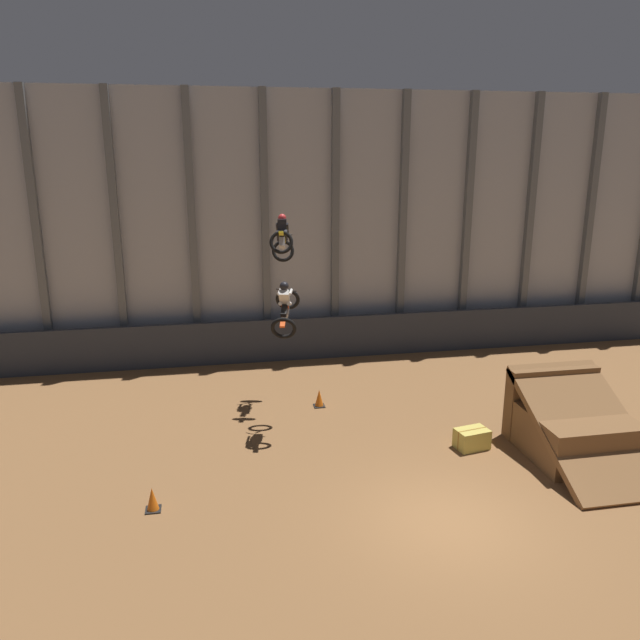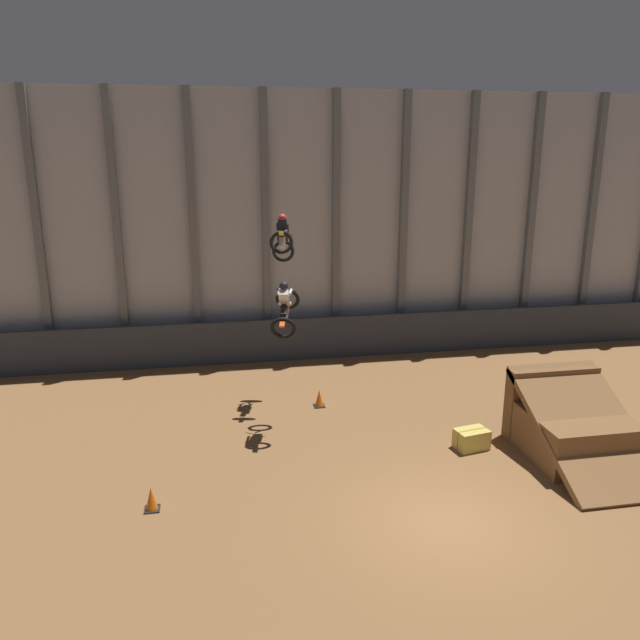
{
  "view_description": "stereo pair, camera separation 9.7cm",
  "coord_description": "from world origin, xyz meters",
  "px_view_note": "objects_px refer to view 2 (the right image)",
  "views": [
    {
      "loc": [
        -5.13,
        -11.65,
        8.18
      ],
      "look_at": [
        -1.67,
        6.8,
        2.99
      ],
      "focal_mm": 35.0,
      "sensor_mm": 36.0,
      "label": 1
    },
    {
      "loc": [
        -5.03,
        -11.66,
        8.18
      ],
      "look_at": [
        -1.67,
        6.8,
        2.99
      ],
      "focal_mm": 35.0,
      "sensor_mm": 36.0,
      "label": 2
    }
  ],
  "objects_px": {
    "hay_bale_trackside": "(472,439)",
    "rider_bike_left_air": "(285,307)",
    "traffic_cone_arena_edge": "(319,398)",
    "rider_bike_right_air": "(282,240)",
    "traffic_cone_near_ramp": "(151,499)",
    "dirt_ramp": "(570,426)"
  },
  "relations": [
    {
      "from": "rider_bike_left_air",
      "to": "rider_bike_right_air",
      "type": "height_order",
      "value": "rider_bike_right_air"
    },
    {
      "from": "rider_bike_left_air",
      "to": "hay_bale_trackside",
      "type": "distance_m",
      "value": 6.47
    },
    {
      "from": "rider_bike_left_air",
      "to": "rider_bike_right_air",
      "type": "relative_size",
      "value": 1.08
    },
    {
      "from": "traffic_cone_near_ramp",
      "to": "hay_bale_trackside",
      "type": "relative_size",
      "value": 0.58
    },
    {
      "from": "rider_bike_right_air",
      "to": "hay_bale_trackside",
      "type": "distance_m",
      "value": 8.38
    },
    {
      "from": "hay_bale_trackside",
      "to": "rider_bike_left_air",
      "type": "bearing_deg",
      "value": 155.15
    },
    {
      "from": "rider_bike_right_air",
      "to": "hay_bale_trackside",
      "type": "relative_size",
      "value": 1.78
    },
    {
      "from": "dirt_ramp",
      "to": "rider_bike_left_air",
      "type": "distance_m",
      "value": 8.61
    },
    {
      "from": "dirt_ramp",
      "to": "rider_bike_right_air",
      "type": "bearing_deg",
      "value": 143.49
    },
    {
      "from": "dirt_ramp",
      "to": "rider_bike_left_air",
      "type": "bearing_deg",
      "value": 158.58
    },
    {
      "from": "rider_bike_left_air",
      "to": "hay_bale_trackside",
      "type": "xyz_separation_m",
      "value": [
        4.94,
        -2.29,
        -3.48
      ]
    },
    {
      "from": "traffic_cone_arena_edge",
      "to": "rider_bike_right_air",
      "type": "bearing_deg",
      "value": 134.01
    },
    {
      "from": "rider_bike_left_air",
      "to": "traffic_cone_near_ramp",
      "type": "height_order",
      "value": "rider_bike_left_air"
    },
    {
      "from": "hay_bale_trackside",
      "to": "traffic_cone_arena_edge",
      "type": "bearing_deg",
      "value": 135.09
    },
    {
      "from": "traffic_cone_near_ramp",
      "to": "traffic_cone_arena_edge",
      "type": "height_order",
      "value": "same"
    },
    {
      "from": "rider_bike_right_air",
      "to": "traffic_cone_arena_edge",
      "type": "height_order",
      "value": "rider_bike_right_air"
    },
    {
      "from": "rider_bike_right_air",
      "to": "traffic_cone_arena_edge",
      "type": "xyz_separation_m",
      "value": [
        1.0,
        -1.04,
        -5.09
      ]
    },
    {
      "from": "traffic_cone_near_ramp",
      "to": "traffic_cone_arena_edge",
      "type": "xyz_separation_m",
      "value": [
        4.94,
        5.27,
        0.0
      ]
    },
    {
      "from": "traffic_cone_arena_edge",
      "to": "traffic_cone_near_ramp",
      "type": "bearing_deg",
      "value": -133.14
    },
    {
      "from": "rider_bike_right_air",
      "to": "hay_bale_trackside",
      "type": "bearing_deg",
      "value": -35.78
    },
    {
      "from": "dirt_ramp",
      "to": "hay_bale_trackside",
      "type": "distance_m",
      "value": 2.7
    },
    {
      "from": "rider_bike_right_air",
      "to": "hay_bale_trackside",
      "type": "xyz_separation_m",
      "value": [
        4.7,
        -4.72,
        -5.09
      ]
    }
  ]
}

